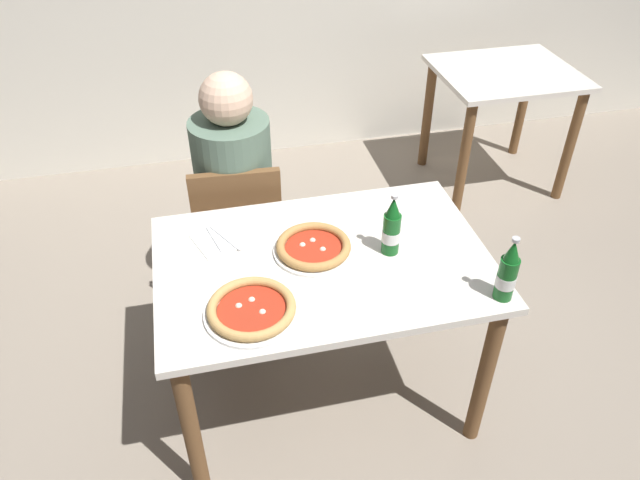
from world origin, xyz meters
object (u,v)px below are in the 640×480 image
pizza_marinara_far (252,309)px  beer_bottle_center (392,228)px  pizza_margherita_near (314,247)px  napkin_with_cutlery (220,239)px  dining_table_background (502,95)px  diner_seated (237,205)px  beer_bottle_left (508,273)px  dining_table_main (323,283)px  chair_behind_table (239,229)px

pizza_marinara_far → beer_bottle_center: 0.58m
pizza_margherita_near → napkin_with_cutlery: pizza_margherita_near is taller
dining_table_background → pizza_marinara_far: bearing=-136.3°
diner_seated → pizza_margherita_near: bearing=-70.0°
beer_bottle_left → beer_bottle_center: bearing=132.6°
diner_seated → beer_bottle_left: size_ratio=4.89×
dining_table_background → napkin_with_cutlery: 2.19m
pizza_margherita_near → napkin_with_cutlery: 0.36m
diner_seated → beer_bottle_center: bearing=-53.6°
beer_bottle_left → napkin_with_cutlery: bearing=149.4°
dining_table_main → chair_behind_table: size_ratio=1.41×
dining_table_background → pizza_marinara_far: pizza_marinara_far is taller
diner_seated → dining_table_background: diner_seated is taller
beer_bottle_left → dining_table_main: bearing=148.8°
dining_table_main → pizza_margherita_near: (-0.02, 0.05, 0.14)m
pizza_margherita_near → diner_seated: bearing=110.0°
pizza_margherita_near → napkin_with_cutlery: (-0.33, 0.15, -0.02)m
beer_bottle_center → napkin_with_cutlery: (-0.60, 0.21, -0.10)m
dining_table_background → beer_bottle_left: beer_bottle_left is taller
dining_table_main → napkin_with_cutlery: napkin_with_cutlery is taller
pizza_margherita_near → beer_bottle_left: 0.68m
chair_behind_table → pizza_margherita_near: (0.23, -0.56, 0.29)m
beer_bottle_left → beer_bottle_center: same height
diner_seated → dining_table_background: size_ratio=1.51×
diner_seated → beer_bottle_center: diner_seated is taller
dining_table_background → beer_bottle_left: size_ratio=3.24×
dining_table_main → chair_behind_table: 0.68m
chair_behind_table → dining_table_background: bearing=-150.4°
dining_table_main → beer_bottle_left: (0.54, -0.33, 0.22)m
dining_table_background → pizza_marinara_far: 2.41m
chair_behind_table → beer_bottle_center: beer_bottle_center is taller
chair_behind_table → diner_seated: (0.00, 0.05, 0.10)m
pizza_margherita_near → pizza_marinara_far: 0.38m
chair_behind_table → pizza_marinara_far: (-0.04, -0.83, 0.29)m
napkin_with_cutlery → pizza_marinara_far: bearing=-81.7°
dining_table_background → napkin_with_cutlery: napkin_with_cutlery is taller
diner_seated → napkin_with_cutlery: diner_seated is taller
chair_behind_table → napkin_with_cutlery: size_ratio=3.69×
diner_seated → beer_bottle_left: bearing=-51.5°
dining_table_main → napkin_with_cutlery: (-0.35, 0.20, 0.12)m
dining_table_main → chair_behind_table: chair_behind_table is taller
dining_table_main → pizza_marinara_far: (-0.29, -0.22, 0.14)m
pizza_marinara_far → beer_bottle_center: beer_bottle_center is taller
chair_behind_table → pizza_marinara_far: 0.88m
dining_table_main → diner_seated: (-0.25, 0.66, -0.05)m
dining_table_background → beer_bottle_center: (-1.20, -1.45, 0.26)m
dining_table_main → beer_bottle_left: bearing=-31.2°
beer_bottle_left → napkin_with_cutlery: 1.04m
chair_behind_table → napkin_with_cutlery: chair_behind_table is taller
beer_bottle_left → beer_bottle_center: (-0.29, 0.32, 0.00)m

